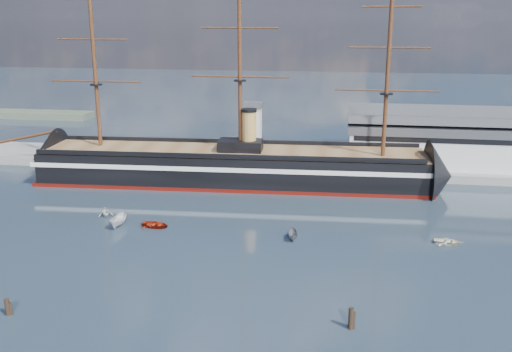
# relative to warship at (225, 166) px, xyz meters

# --- Properties ---
(ground) EXTENTS (600.00, 600.00, 0.00)m
(ground) POSITION_rel_warship_xyz_m (1.41, -20.00, -4.04)
(ground) COLOR #232F38
(ground) RESTS_ON ground
(quay) EXTENTS (180.00, 18.00, 2.00)m
(quay) POSITION_rel_warship_xyz_m (11.41, 16.00, -4.04)
(quay) COLOR slate
(quay) RESTS_ON ground
(warehouse) EXTENTS (63.00, 21.00, 11.60)m
(warehouse) POSITION_rel_warship_xyz_m (59.41, 20.00, 3.95)
(warehouse) COLOR #B7BABC
(warehouse) RESTS_ON ground
(quay_tower) EXTENTS (5.00, 5.00, 15.00)m
(quay_tower) POSITION_rel_warship_xyz_m (4.41, 13.00, 5.72)
(quay_tower) COLOR silver
(quay_tower) RESTS_ON ground
(warship) EXTENTS (113.27, 20.79, 53.94)m
(warship) POSITION_rel_warship_xyz_m (0.00, 0.00, 0.00)
(warship) COLOR black
(warship) RESTS_ON ground
(motorboat_a) EXTENTS (6.55, 2.42, 2.62)m
(motorboat_a) POSITION_rel_warship_xyz_m (-13.36, -31.66, -4.04)
(motorboat_a) COLOR silver
(motorboat_a) RESTS_ON ground
(motorboat_b) EXTENTS (1.89, 3.46, 1.53)m
(motorboat_b) POSITION_rel_warship_xyz_m (-6.49, -30.94, -4.04)
(motorboat_b) COLOR maroon
(motorboat_b) RESTS_ON ground
(motorboat_c) EXTENTS (5.11, 2.42, 1.97)m
(motorboat_c) POSITION_rel_warship_xyz_m (19.16, -32.99, -4.04)
(motorboat_c) COLOR slate
(motorboat_c) RESTS_ON ground
(motorboat_d) EXTENTS (5.65, 4.77, 1.93)m
(motorboat_d) POSITION_rel_warship_xyz_m (-18.12, -26.55, -4.04)
(motorboat_d) COLOR silver
(motorboat_d) RESTS_ON ground
(motorboat_e) EXTENTS (1.52, 3.05, 1.37)m
(motorboat_e) POSITION_rel_warship_xyz_m (45.56, -30.81, -4.04)
(motorboat_e) COLOR white
(motorboat_e) RESTS_ON ground
(piling_near_left) EXTENTS (0.64, 0.64, 3.05)m
(piling_near_left) POSITION_rel_warship_xyz_m (-15.03, -64.72, -4.04)
(piling_near_left) COLOR black
(piling_near_left) RESTS_ON ground
(piling_near_right) EXTENTS (0.64, 0.64, 3.62)m
(piling_near_right) POSITION_rel_warship_xyz_m (29.06, -61.10, -4.04)
(piling_near_right) COLOR black
(piling_near_right) RESTS_ON ground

